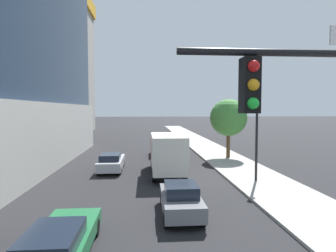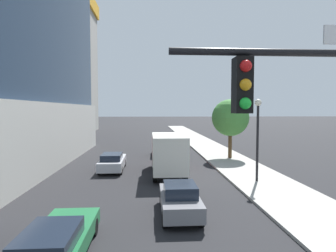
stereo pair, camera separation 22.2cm
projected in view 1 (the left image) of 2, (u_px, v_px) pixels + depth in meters
The scene contains 9 objects.
sidewalk at pixel (241, 168), 23.19m from camera, with size 4.30×120.00×0.15m, color #9E9B93.
construction_building at pixel (53, 57), 61.22m from camera, with size 16.88×16.93×39.18m.
street_lamp at pixel (257, 127), 18.70m from camera, with size 0.44×0.44×5.38m.
street_tree at pixel (229, 118), 27.82m from camera, with size 3.59×3.59×5.72m.
car_silver at pixel (111, 162), 22.73m from camera, with size 1.80×4.73×1.40m.
car_black at pixel (161, 149), 30.06m from camera, with size 1.93×4.18×1.52m.
car_green at pixel (60, 241), 9.09m from camera, with size 1.82×4.65×1.31m.
car_gray at pixel (181, 199), 13.10m from camera, with size 1.72×4.01×1.49m.
box_truck at pixel (167, 152), 21.16m from camera, with size 2.33×6.99×3.06m.
Camera 1 is at (0.52, -2.42, 4.84)m, focal length 30.56 mm.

